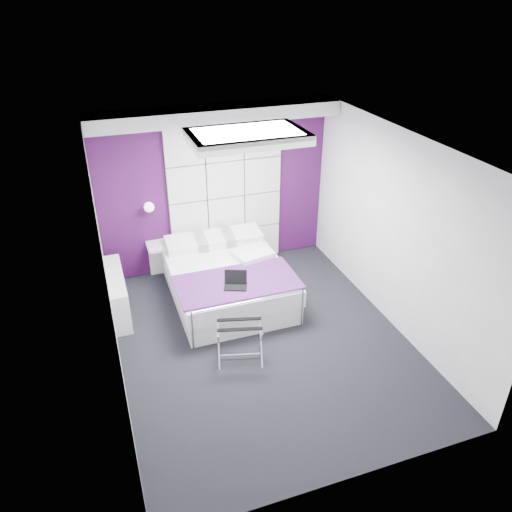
% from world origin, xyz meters
% --- Properties ---
extents(floor, '(4.40, 4.40, 0.00)m').
position_xyz_m(floor, '(0.00, 0.00, 0.00)').
color(floor, black).
rests_on(floor, ground).
extents(ceiling, '(4.40, 4.40, 0.00)m').
position_xyz_m(ceiling, '(0.00, 0.00, 2.60)').
color(ceiling, white).
rests_on(ceiling, wall_back).
extents(wall_back, '(3.60, 0.00, 3.60)m').
position_xyz_m(wall_back, '(0.00, 2.20, 1.30)').
color(wall_back, silver).
rests_on(wall_back, floor).
extents(wall_left, '(0.00, 4.40, 4.40)m').
position_xyz_m(wall_left, '(-1.80, 0.00, 1.30)').
color(wall_left, silver).
rests_on(wall_left, floor).
extents(wall_right, '(0.00, 4.40, 4.40)m').
position_xyz_m(wall_right, '(1.80, 0.00, 1.30)').
color(wall_right, silver).
rests_on(wall_right, floor).
extents(accent_wall, '(3.58, 0.02, 2.58)m').
position_xyz_m(accent_wall, '(0.00, 2.19, 1.30)').
color(accent_wall, '#3D0E40').
rests_on(accent_wall, wall_back).
extents(soffit, '(3.58, 0.50, 0.20)m').
position_xyz_m(soffit, '(0.00, 1.95, 2.50)').
color(soffit, white).
rests_on(soffit, wall_back).
extents(headboard, '(1.80, 0.08, 2.30)m').
position_xyz_m(headboard, '(0.15, 2.14, 1.17)').
color(headboard, silver).
rests_on(headboard, wall_back).
extents(skylight, '(1.36, 0.86, 0.12)m').
position_xyz_m(skylight, '(0.00, 0.60, 2.55)').
color(skylight, white).
rests_on(skylight, ceiling).
extents(wall_lamp, '(0.15, 0.15, 0.15)m').
position_xyz_m(wall_lamp, '(-1.05, 2.06, 1.22)').
color(wall_lamp, white).
rests_on(wall_lamp, wall_back).
extents(radiator, '(0.22, 1.20, 0.60)m').
position_xyz_m(radiator, '(-1.69, 1.30, 0.30)').
color(radiator, white).
rests_on(radiator, floor).
extents(bed, '(1.65, 2.00, 0.70)m').
position_xyz_m(bed, '(-0.15, 1.14, 0.30)').
color(bed, white).
rests_on(bed, floor).
extents(nightstand, '(0.47, 0.36, 0.05)m').
position_xyz_m(nightstand, '(-0.91, 2.02, 0.57)').
color(nightstand, white).
rests_on(nightstand, wall_back).
extents(luggage_rack, '(0.54, 0.40, 0.53)m').
position_xyz_m(luggage_rack, '(-0.39, -0.23, 0.27)').
color(luggage_rack, silver).
rests_on(luggage_rack, floor).
extents(laptop, '(0.30, 0.21, 0.22)m').
position_xyz_m(laptop, '(-0.21, 0.55, 0.61)').
color(laptop, black).
rests_on(laptop, bed).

